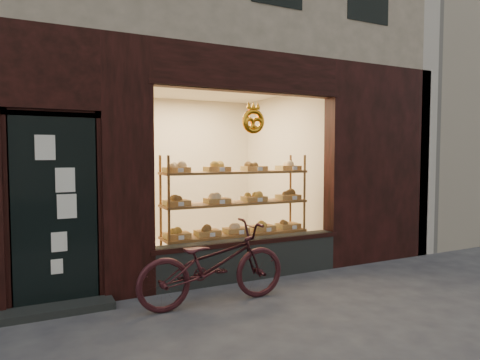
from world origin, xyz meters
TOP-DOWN VIEW (x-y plane):
  - ground at (0.00, 0.00)m, footprint 90.00×90.00m
  - neighbor_right at (9.60, 5.50)m, footprint 12.00×7.00m
  - display_shelf at (0.45, 2.55)m, footprint 2.20×0.45m
  - bicycle at (-0.40, 1.40)m, footprint 1.78×0.63m

SIDE VIEW (x-z plane):
  - ground at x=0.00m, z-range 0.00..0.00m
  - bicycle at x=-0.40m, z-range 0.00..0.93m
  - display_shelf at x=0.45m, z-range 0.00..1.70m
  - neighbor_right at x=9.60m, z-range 0.00..9.00m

